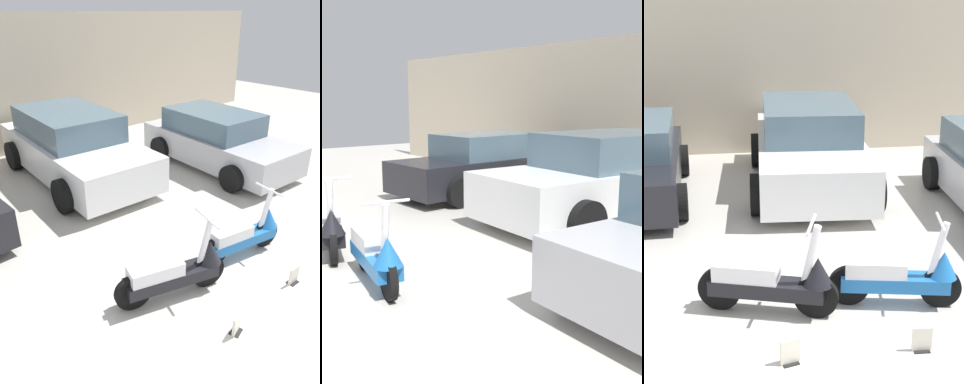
# 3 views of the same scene
# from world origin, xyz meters

# --- Properties ---
(ground_plane) EXTENTS (28.00, 28.00, 0.00)m
(ground_plane) POSITION_xyz_m (0.00, 0.00, 0.00)
(ground_plane) COLOR beige
(wall_back) EXTENTS (19.60, 0.12, 3.41)m
(wall_back) POSITION_xyz_m (0.00, 7.67, 1.71)
(wall_back) COLOR beige
(wall_back) RESTS_ON ground_plane
(scooter_front_left) EXTENTS (1.53, 0.76, 1.10)m
(scooter_front_left) POSITION_xyz_m (-0.27, 0.79, 0.39)
(scooter_front_left) COLOR black
(scooter_front_left) RESTS_ON ground_plane
(scooter_front_right) EXTENTS (1.48, 0.62, 1.04)m
(scooter_front_right) POSITION_xyz_m (1.17, 0.75, 0.37)
(scooter_front_right) COLOR black
(scooter_front_right) RESTS_ON ground_plane
(car_rear_center) EXTENTS (2.35, 4.50, 1.49)m
(car_rear_center) POSITION_xyz_m (0.82, 5.21, 0.71)
(car_rear_center) COLOR white
(car_rear_center) RESTS_ON ground_plane
(placard_near_left_scooter) EXTENTS (0.20, 0.16, 0.26)m
(placard_near_left_scooter) POSITION_xyz_m (-0.20, -0.17, 0.11)
(placard_near_left_scooter) COLOR black
(placard_near_left_scooter) RESTS_ON ground_plane
(placard_near_right_scooter) EXTENTS (0.20, 0.13, 0.26)m
(placard_near_right_scooter) POSITION_xyz_m (1.12, -0.15, 0.11)
(placard_near_right_scooter) COLOR black
(placard_near_right_scooter) RESTS_ON ground_plane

